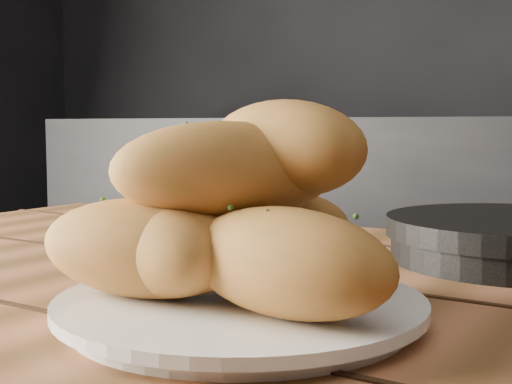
# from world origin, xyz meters

# --- Properties ---
(plate) EXTENTS (0.26, 0.26, 0.02)m
(plate) POSITION_xyz_m (-0.34, 0.66, 0.76)
(plate) COLOR white
(plate) RESTS_ON table
(bread_rolls) EXTENTS (0.28, 0.23, 0.14)m
(bread_rolls) POSITION_xyz_m (-0.35, 0.66, 0.82)
(bread_rolls) COLOR #B16731
(bread_rolls) RESTS_ON plate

